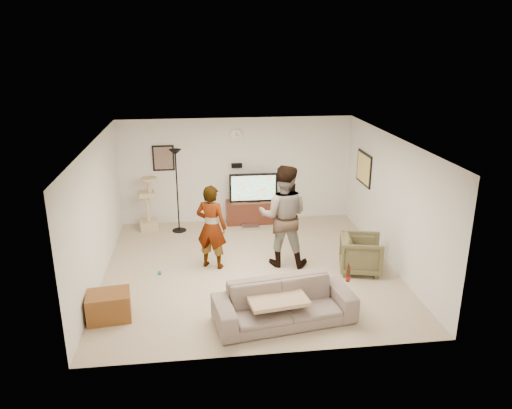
{
  "coord_description": "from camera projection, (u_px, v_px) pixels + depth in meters",
  "views": [
    {
      "loc": [
        -0.94,
        -8.56,
        4.2
      ],
      "look_at": [
        0.15,
        0.2,
        1.23
      ],
      "focal_mm": 34.46,
      "sensor_mm": 36.0,
      "label": 1
    }
  ],
  "objects": [
    {
      "name": "wall_clock",
      "position": [
        236.0,
        135.0,
        11.39
      ],
      "size": [
        0.26,
        0.04,
        0.26
      ],
      "primitive_type": "cylinder",
      "rotation": [
        1.57,
        0.0,
        0.0
      ],
      "color": "white",
      "rests_on": "wall_back"
    },
    {
      "name": "tv_stand",
      "position": [
        253.0,
        212.0,
        11.82
      ],
      "size": [
        1.3,
        0.45,
        0.54
      ],
      "primitive_type": "cube",
      "color": "#431E14",
      "rests_on": "floor"
    },
    {
      "name": "wall_front",
      "position": [
        272.0,
        274.0,
        6.52
      ],
      "size": [
        5.5,
        0.04,
        2.5
      ],
      "primitive_type": "cube",
      "color": "white",
      "rests_on": "floor"
    },
    {
      "name": "armchair",
      "position": [
        361.0,
        254.0,
        9.29
      ],
      "size": [
        0.93,
        0.91,
        0.7
      ],
      "primitive_type": "imported",
      "rotation": [
        0.0,
        0.0,
        1.33
      ],
      "color": "brown",
      "rests_on": "floor"
    },
    {
      "name": "toy_ball",
      "position": [
        160.0,
        273.0,
        9.24
      ],
      "size": [
        0.08,
        0.08,
        0.08
      ],
      "primitive_type": "sphere",
      "color": "#1C6F97",
      "rests_on": "floor"
    },
    {
      "name": "side_table",
      "position": [
        109.0,
        306.0,
        7.72
      ],
      "size": [
        0.72,
        0.58,
        0.44
      ],
      "primitive_type": "cube",
      "rotation": [
        0.0,
        0.0,
        0.12
      ],
      "color": "brown",
      "rests_on": "floor"
    },
    {
      "name": "beer_bottle",
      "position": [
        348.0,
        274.0,
        7.59
      ],
      "size": [
        0.06,
        0.06,
        0.25
      ],
      "primitive_type": "cylinder",
      "color": "#3F1B0C",
      "rests_on": "sofa"
    },
    {
      "name": "console_box",
      "position": [
        250.0,
        227.0,
        11.51
      ],
      "size": [
        0.4,
        0.3,
        0.07
      ],
      "primitive_type": "cube",
      "color": "#B8B8B8",
      "rests_on": "floor"
    },
    {
      "name": "person_left",
      "position": [
        211.0,
        227.0,
        9.32
      ],
      "size": [
        0.71,
        0.61,
        1.65
      ],
      "primitive_type": "imported",
      "rotation": [
        0.0,
        0.0,
        2.72
      ],
      "color": "#9897AD",
      "rests_on": "floor"
    },
    {
      "name": "floor",
      "position": [
        250.0,
        269.0,
        9.51
      ],
      "size": [
        5.5,
        5.5,
        0.02
      ],
      "primitive_type": "cube",
      "color": "tan",
      "rests_on": "ground"
    },
    {
      "name": "wall_back",
      "position": [
        237.0,
        170.0,
        11.69
      ],
      "size": [
        5.5,
        0.04,
        2.5
      ],
      "primitive_type": "cube",
      "color": "white",
      "rests_on": "floor"
    },
    {
      "name": "throw_blanket",
      "position": [
        276.0,
        297.0,
        7.57
      ],
      "size": [
        0.99,
        0.83,
        0.06
      ],
      "primitive_type": "cube",
      "rotation": [
        0.0,
        0.0,
        0.15
      ],
      "color": "#D2AD84",
      "rests_on": "sofa"
    },
    {
      "name": "wall_speaker",
      "position": [
        237.0,
        166.0,
        11.59
      ],
      "size": [
        0.25,
        0.1,
        0.1
      ],
      "primitive_type": "cube",
      "color": "black",
      "rests_on": "wall_back"
    },
    {
      "name": "ceiling",
      "position": [
        249.0,
        140.0,
        8.7
      ],
      "size": [
        5.5,
        5.5,
        0.02
      ],
      "primitive_type": "cube",
      "color": "white",
      "rests_on": "wall_back"
    },
    {
      "name": "picture_back",
      "position": [
        163.0,
        158.0,
        11.36
      ],
      "size": [
        0.42,
        0.03,
        0.52
      ],
      "primitive_type": "cube",
      "color": "#71594E",
      "rests_on": "wall_back"
    },
    {
      "name": "sofa",
      "position": [
        284.0,
        303.0,
        7.62
      ],
      "size": [
        2.28,
        1.17,
        0.63
      ],
      "primitive_type": "imported",
      "rotation": [
        0.0,
        0.0,
        0.16
      ],
      "color": "slate",
      "rests_on": "floor"
    },
    {
      "name": "person_right",
      "position": [
        283.0,
        216.0,
        9.4
      ],
      "size": [
        1.13,
        0.97,
        2.0
      ],
      "primitive_type": "imported",
      "rotation": [
        0.0,
        0.0,
        2.89
      ],
      "color": "#354A83",
      "rests_on": "floor"
    },
    {
      "name": "floor_lamp",
      "position": [
        177.0,
        191.0,
        11.07
      ],
      "size": [
        0.32,
        0.32,
        1.91
      ],
      "primitive_type": "cylinder",
      "color": "black",
      "rests_on": "floor"
    },
    {
      "name": "picture_right",
      "position": [
        364.0,
        168.0,
        10.85
      ],
      "size": [
        0.03,
        0.78,
        0.62
      ],
      "primitive_type": "cube",
      "color": "#F3C96C",
      "rests_on": "wall_right"
    },
    {
      "name": "wall_right",
      "position": [
        391.0,
        202.0,
        9.42
      ],
      "size": [
        0.04,
        5.5,
        2.5
      ],
      "primitive_type": "cube",
      "color": "white",
      "rests_on": "floor"
    },
    {
      "name": "tv",
      "position": [
        253.0,
        188.0,
        11.62
      ],
      "size": [
        1.14,
        0.08,
        0.67
      ],
      "primitive_type": "cube",
      "color": "black",
      "rests_on": "tv_stand"
    },
    {
      "name": "cat_tree",
      "position": [
        147.0,
        203.0,
        11.29
      ],
      "size": [
        0.48,
        0.48,
        1.26
      ],
      "primitive_type": "cube",
      "rotation": [
        0.0,
        0.0,
        0.2
      ],
      "color": "tan",
      "rests_on": "floor"
    },
    {
      "name": "tv_screen",
      "position": [
        254.0,
        188.0,
        11.58
      ],
      "size": [
        1.05,
        0.01,
        0.59
      ],
      "primitive_type": "cube",
      "color": "#41E7C1",
      "rests_on": "tv"
    },
    {
      "name": "wall_left",
      "position": [
        97.0,
        213.0,
        8.78
      ],
      "size": [
        0.04,
        5.5,
        2.5
      ],
      "primitive_type": "cube",
      "color": "white",
      "rests_on": "floor"
    }
  ]
}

